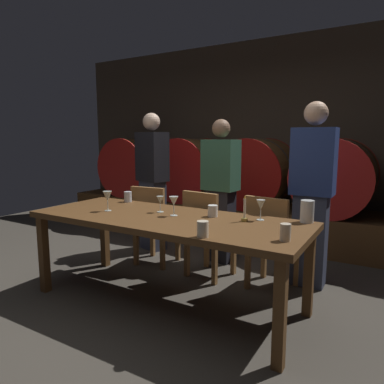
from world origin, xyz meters
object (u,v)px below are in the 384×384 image
(wine_glass_far_left, at_px, (107,197))
(wine_glass_center_left, at_px, (160,201))
(guest_right, at_px, (312,194))
(chair_center, at_px, (206,230))
(wine_glass_far_right, at_px, (261,205))
(cup_center_left, at_px, (213,211))
(dining_table, at_px, (166,225))
(cup_center_right, at_px, (203,229))
(pitcher, at_px, (307,211))
(guest_center, at_px, (220,190))
(cup_far_left, at_px, (128,197))
(chair_right, at_px, (270,239))
(cup_far_right, at_px, (285,232))
(wine_barrel_left, at_px, (193,169))
(wine_glass_center_right, at_px, (174,201))
(wine_barrel_right, at_px, (335,177))
(candle_center, at_px, (244,214))
(guest_left, at_px, (152,181))
(wine_barrel_far_left, at_px, (138,167))
(wine_barrel_center, at_px, (257,173))
(chair_left, at_px, (153,222))

(wine_glass_far_left, xyz_separation_m, wine_glass_center_left, (0.43, 0.19, -0.03))
(guest_right, bearing_deg, chair_center, 20.31)
(guest_right, distance_m, wine_glass_far_left, 1.86)
(wine_glass_far_right, xyz_separation_m, cup_center_left, (-0.38, -0.08, -0.07))
(dining_table, distance_m, cup_center_right, 0.68)
(pitcher, relative_size, cup_center_right, 1.59)
(pitcher, distance_m, wine_glass_far_left, 1.68)
(cup_center_left, bearing_deg, guest_center, 112.68)
(wine_glass_center_left, distance_m, cup_far_left, 0.63)
(chair_right, bearing_deg, guest_right, -125.47)
(cup_center_left, distance_m, cup_far_right, 0.81)
(guest_center, bearing_deg, wine_barrel_left, -41.94)
(wine_barrel_left, distance_m, wine_glass_center_right, 2.46)
(dining_table, xyz_separation_m, cup_far_right, (1.04, -0.19, 0.12))
(wine_barrel_right, height_order, guest_center, guest_center)
(pitcher, bearing_deg, wine_barrel_left, 138.62)
(dining_table, height_order, candle_center, candle_center)
(guest_left, xyz_separation_m, wine_glass_center_right, (1.03, -1.08, 0.00))
(chair_right, xyz_separation_m, cup_center_right, (-0.11, -1.07, 0.31))
(wine_barrel_far_left, bearing_deg, wine_barrel_left, 0.00)
(guest_right, xyz_separation_m, pitcher, (0.10, -0.61, -0.05))
(wine_barrel_left, distance_m, wine_glass_center_left, 2.33)
(chair_center, relative_size, pitcher, 5.16)
(candle_center, distance_m, cup_center_right, 0.55)
(wine_barrel_far_left, relative_size, cup_far_left, 8.85)
(wine_barrel_center, relative_size, guest_center, 0.58)
(wine_barrel_left, distance_m, wine_barrel_center, 1.03)
(wine_barrel_center, bearing_deg, wine_barrel_right, 0.00)
(pitcher, distance_m, cup_far_left, 1.77)
(chair_center, relative_size, wine_glass_far_right, 5.42)
(chair_center, distance_m, guest_center, 0.62)
(wine_barrel_right, xyz_separation_m, wine_glass_far_right, (-0.24, -1.98, -0.06))
(wine_barrel_center, xyz_separation_m, wine_glass_center_right, (0.08, -2.19, -0.05))
(wine_barrel_left, xyz_separation_m, candle_center, (1.69, -2.08, -0.12))
(cup_center_left, relative_size, cup_center_right, 0.89)
(wine_glass_far_left, height_order, cup_far_left, wine_glass_far_left)
(wine_barrel_right, bearing_deg, wine_barrel_center, 180.00)
(dining_table, bearing_deg, wine_glass_center_right, 56.76)
(candle_center, bearing_deg, dining_table, -164.70)
(wine_glass_center_right, relative_size, cup_center_left, 1.71)
(guest_right, bearing_deg, chair_left, 11.23)
(wine_barrel_far_left, bearing_deg, cup_far_left, -53.12)
(chair_center, bearing_deg, wine_barrel_center, -79.70)
(chair_center, bearing_deg, wine_glass_center_left, 80.31)
(dining_table, xyz_separation_m, candle_center, (0.62, 0.17, 0.13))
(guest_right, distance_m, pitcher, 0.62)
(guest_center, relative_size, pitcher, 9.34)
(cup_far_right, bearing_deg, chair_center, 140.28)
(cup_far_left, bearing_deg, wine_barrel_right, 48.34)
(wine_barrel_right, height_order, cup_far_left, wine_barrel_right)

